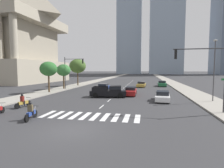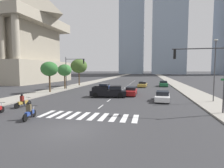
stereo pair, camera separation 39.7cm
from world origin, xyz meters
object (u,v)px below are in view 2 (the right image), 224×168
at_px(sedan_red_1, 131,91).
at_px(street_tree_nearest, 49,69).
at_px(motorcycle_lead, 29,112).
at_px(street_tree_second, 65,70).
at_px(traffic_signal_near, 205,66).
at_px(sedan_blue_3, 105,87).
at_px(motorcycle_third, 23,102).
at_px(sedan_gold_4, 143,85).
at_px(pickup_truck, 110,92).
at_px(sedan_white_0, 162,96).
at_px(street_lamp_east, 215,66).
at_px(traffic_signal_far, 73,67).
at_px(street_tree_third, 79,66).
at_px(sedan_green_2, 163,84).

xyz_separation_m(sedan_red_1, street_tree_nearest, (-14.11, -0.12, 3.54)).
xyz_separation_m(motorcycle_lead, street_tree_second, (-7.39, 20.93, 3.31)).
height_order(traffic_signal_near, street_tree_nearest, traffic_signal_near).
bearing_deg(street_tree_second, sedan_blue_3, 8.66).
bearing_deg(motorcycle_third, sedan_red_1, -31.60).
relative_size(sedan_gold_4, street_tree_nearest, 0.87).
xyz_separation_m(motorcycle_third, pickup_truck, (7.65, 8.84, 0.23)).
bearing_deg(street_tree_nearest, motorcycle_third, -72.18).
distance_m(sedan_white_0, street_lamp_east, 7.18).
distance_m(pickup_truck, traffic_signal_far, 12.93).
height_order(sedan_red_1, street_lamp_east, street_lamp_east).
bearing_deg(sedan_white_0, sedan_red_1, -129.72).
bearing_deg(sedan_blue_3, street_tree_nearest, 133.20).
distance_m(sedan_gold_4, street_lamp_east, 20.49).
relative_size(sedan_blue_3, sedan_gold_4, 0.95).
xyz_separation_m(motorcycle_third, traffic_signal_far, (-1.82, 16.85, 3.89)).
xyz_separation_m(sedan_blue_3, sedan_gold_4, (7.40, 6.79, 0.02)).
bearing_deg(street_tree_third, pickup_truck, -54.36).
height_order(street_tree_nearest, street_tree_second, street_tree_nearest).
bearing_deg(sedan_red_1, street_tree_third, -132.89).
bearing_deg(motorcycle_third, traffic_signal_near, -76.19).
height_order(sedan_blue_3, street_tree_third, street_tree_third).
relative_size(motorcycle_third, sedan_green_2, 0.47).
distance_m(sedan_blue_3, street_tree_third, 11.15).
xyz_separation_m(sedan_green_2, street_tree_nearest, (-20.34, -16.30, 3.53)).
xyz_separation_m(motorcycle_lead, sedan_gold_4, (8.09, 28.94, -0.01)).
bearing_deg(sedan_green_2, sedan_white_0, -3.25).
bearing_deg(street_tree_third, street_tree_nearest, -90.00).
height_order(sedan_red_1, traffic_signal_near, traffic_signal_near).
bearing_deg(traffic_signal_near, street_tree_nearest, -25.48).
bearing_deg(sedan_gold_4, street_tree_nearest, -44.10).
relative_size(sedan_white_0, sedan_gold_4, 0.97).
distance_m(sedan_blue_3, street_lamp_east, 20.33).
xyz_separation_m(sedan_green_2, street_tree_second, (-20.34, -10.66, 3.29)).
distance_m(sedan_white_0, sedan_gold_4, 18.29).
relative_size(street_tree_nearest, street_tree_second, 1.06).
height_order(sedan_white_0, street_lamp_east, street_lamp_east).
height_order(motorcycle_lead, sedan_blue_3, motorcycle_lead).
bearing_deg(traffic_signal_far, street_tree_third, 103.29).
distance_m(motorcycle_third, sedan_green_2, 32.32).
distance_m(sedan_green_2, street_tree_second, 23.20).
height_order(street_tree_second, street_tree_third, street_tree_third).
relative_size(sedan_gold_4, street_tree_third, 0.71).
relative_size(street_lamp_east, street_tree_third, 1.16).
relative_size(sedan_red_1, sedan_gold_4, 1.01).
xyz_separation_m(traffic_signal_far, street_tree_second, (-1.83, 0.17, -0.58)).
distance_m(pickup_truck, sedan_blue_3, 9.95).
xyz_separation_m(traffic_signal_far, street_lamp_east, (22.80, -9.72, 0.02)).
xyz_separation_m(pickup_truck, sedan_red_1, (2.81, 2.66, -0.21)).
xyz_separation_m(sedan_white_0, sedan_red_1, (-4.51, 4.48, 0.02)).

